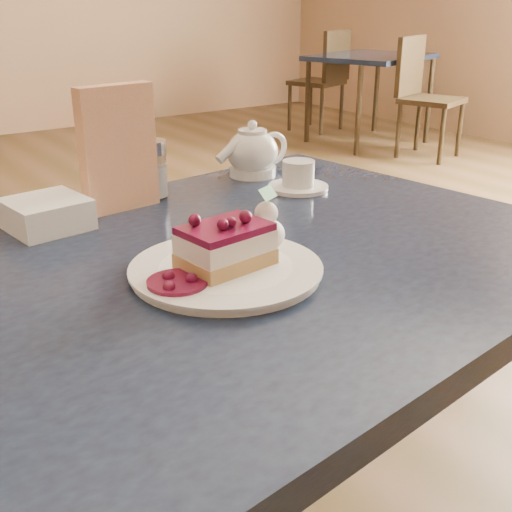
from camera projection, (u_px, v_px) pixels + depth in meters
main_table at (206, 313)px, 0.93m from camera, size 1.25×0.91×0.73m
dessert_plate at (226, 270)px, 0.86m from camera, size 0.25×0.25×0.01m
cheesecake_slice at (225, 246)px, 0.85m from camera, size 0.13×0.10×0.06m
whipped_cream at (266, 234)px, 0.91m from camera, size 0.05×0.05×0.05m
berry_sauce at (178, 282)px, 0.80m from camera, size 0.08×0.08×0.01m
tea_set at (261, 158)px, 1.30m from camera, size 0.17×0.25×0.10m
menu_card at (118, 149)px, 1.09m from camera, size 0.14×0.05×0.21m
sugar_shaker at (152, 169)px, 1.17m from camera, size 0.06×0.06×0.11m
napkin_stack at (46, 214)px, 1.03m from camera, size 0.13×0.13×0.05m
bg_table_far_right at (366, 134)px, 5.07m from camera, size 1.06×1.62×1.08m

